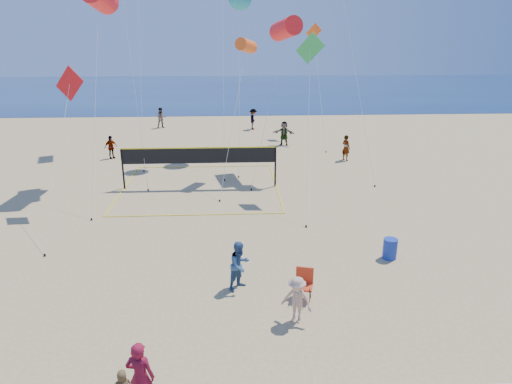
{
  "coord_description": "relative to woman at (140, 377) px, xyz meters",
  "views": [
    {
      "loc": [
        0.76,
        -10.84,
        8.02
      ],
      "look_at": [
        1.45,
        2.0,
        3.59
      ],
      "focal_mm": 32.0,
      "sensor_mm": 36.0,
      "label": 1
    }
  ],
  "objects": [
    {
      "name": "far_person_3",
      "position": [
        -4.26,
        33.42,
        0.03
      ],
      "size": [
        1.06,
        0.93,
        1.84
      ],
      "primitive_type": "imported",
      "rotation": [
        0.0,
        0.0,
        0.3
      ],
      "color": "gray",
      "rests_on": "ground"
    },
    {
      "name": "kite_9",
      "position": [
        8.84,
        29.67,
        6.73
      ],
      "size": [
        1.18,
        7.14,
        8.97
      ],
      "rotation": [
        0.0,
        0.0,
        -0.36
      ],
      "color": "#FE5D1B",
      "rests_on": "ground"
    },
    {
      "name": "woman",
      "position": [
        0.0,
        0.0,
        0.0
      ],
      "size": [
        0.71,
        0.53,
        1.78
      ],
      "primitive_type": "imported",
      "rotation": [
        0.0,
        0.0,
        2.97
      ],
      "color": "maroon",
      "rests_on": "ground"
    },
    {
      "name": "far_person_4",
      "position": [
        4.03,
        32.27,
        0.03
      ],
      "size": [
        0.83,
        1.27,
        1.84
      ],
      "primitive_type": "imported",
      "rotation": [
        0.0,
        0.0,
        1.45
      ],
      "color": "gray",
      "rests_on": "ground"
    },
    {
      "name": "kite_10",
      "position": [
        5.36,
        19.83,
        7.48
      ],
      "size": [
        3.16,
        6.03,
        9.1
      ],
      "rotation": [
        0.0,
        0.0,
        0.27
      ],
      "color": "#FE1D1F",
      "rests_on": "ground"
    },
    {
      "name": "kite_4",
      "position": [
        6.0,
        14.76,
        6.09
      ],
      "size": [
        1.43,
        5.47,
        8.18
      ],
      "rotation": [
        0.0,
        0.0,
        -0.4
      ],
      "color": "green",
      "rests_on": "ground"
    },
    {
      "name": "volleyball_net",
      "position": [
        0.31,
        15.94,
        0.66
      ],
      "size": [
        8.55,
        8.4,
        2.28
      ],
      "rotation": [
        0.0,
        0.0,
        -0.0
      ],
      "color": "black",
      "rests_on": "ground"
    },
    {
      "name": "bystander_a",
      "position": [
        2.29,
        5.14,
        -0.05
      ],
      "size": [
        1.03,
        1.02,
        1.67
      ],
      "primitive_type": "imported",
      "rotation": [
        0.0,
        0.0,
        0.77
      ],
      "color": "#335681",
      "rests_on": "ground"
    },
    {
      "name": "ground",
      "position": [
        1.34,
        2.55,
        -0.89
      ],
      "size": [
        120.0,
        120.0,
        0.0
      ],
      "primitive_type": "plane",
      "color": "tan",
      "rests_on": "ground"
    },
    {
      "name": "ocean",
      "position": [
        1.34,
        64.55,
        -0.87
      ],
      "size": [
        140.0,
        50.0,
        0.03
      ],
      "primitive_type": "cube",
      "color": "navy",
      "rests_on": "ground"
    },
    {
      "name": "far_person_1",
      "position": [
        6.1,
        25.98,
        0.02
      ],
      "size": [
        1.78,
        1.05,
        1.83
      ],
      "primitive_type": "imported",
      "rotation": [
        0.0,
        0.0,
        -0.32
      ],
      "color": "gray",
      "rests_on": "ground"
    },
    {
      "name": "bystander_b",
      "position": [
        3.91,
        3.15,
        -0.16
      ],
      "size": [
        1.09,
        0.93,
        1.46
      ],
      "primitive_type": "imported",
      "rotation": [
        0.0,
        0.0,
        -0.51
      ],
      "color": "tan",
      "rests_on": "ground"
    },
    {
      "name": "kite_3",
      "position": [
        -5.24,
        13.13,
        4.76
      ],
      "size": [
        1.52,
        5.97,
        6.76
      ],
      "rotation": [
        0.0,
        0.0,
        -0.26
      ],
      "color": "red",
      "rests_on": "ground"
    },
    {
      "name": "trash_barrel",
      "position": [
        8.0,
        6.98,
        -0.49
      ],
      "size": [
        0.68,
        0.68,
        0.79
      ],
      "primitive_type": "cylinder",
      "rotation": [
        0.0,
        0.0,
        0.35
      ],
      "color": "#18329D",
      "rests_on": "ground"
    },
    {
      "name": "kite_2",
      "position": [
        2.99,
        18.33,
        6.57
      ],
      "size": [
        2.27,
        5.72,
        7.93
      ],
      "rotation": [
        0.0,
        0.0,
        -0.43
      ],
      "color": "#FE5D1B",
      "rests_on": "ground"
    },
    {
      "name": "far_person_0",
      "position": [
        -6.16,
        22.59,
        -0.1
      ],
      "size": [
        0.93,
        0.92,
        1.58
      ],
      "primitive_type": "imported",
      "rotation": [
        0.0,
        0.0,
        0.76
      ],
      "color": "gray",
      "rests_on": "ground"
    },
    {
      "name": "far_person_2",
      "position": [
        9.75,
        21.26,
        -0.03
      ],
      "size": [
        0.71,
        0.75,
        1.72
      ],
      "primitive_type": "imported",
      "rotation": [
        0.0,
        0.0,
        2.21
      ],
      "color": "gray",
      "rests_on": "ground"
    },
    {
      "name": "camp_chair",
      "position": [
        4.33,
        4.41,
        -0.31
      ],
      "size": [
        0.67,
        0.79,
        1.15
      ],
      "rotation": [
        0.0,
        0.0,
        -0.26
      ],
      "color": "red",
      "rests_on": "ground"
    }
  ]
}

